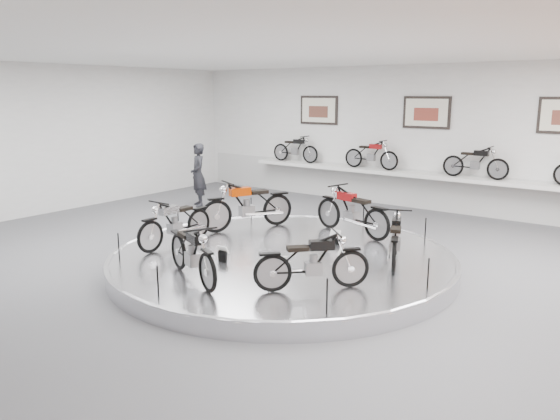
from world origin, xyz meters
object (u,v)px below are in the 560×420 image
Objects in this scene: visitor at (198,175)px; bike_f at (312,261)px; bike_b at (352,211)px; bike_a at (396,238)px; display_platform at (282,260)px; bike_c at (248,205)px; shelf at (419,175)px; bike_d at (175,222)px; bike_e at (192,252)px.

bike_f is at bearing -1.19° from visitor.
visitor reaches higher than bike_b.
bike_a is 0.99× the size of bike_f.
display_platform is 6.33m from visitor.
display_platform is at bearing 92.85° from bike_f.
bike_f is at bearing 79.46° from bike_c.
bike_b reaches higher than bike_f.
shelf is 6.36× the size of bike_b.
bike_a reaches higher than display_platform.
visitor is (-5.40, 3.22, 0.76)m from display_platform.
bike_e is (1.72, -1.24, -0.00)m from bike_d.
bike_e is (-0.61, -4.04, -0.04)m from bike_b.
visitor is (-3.71, 2.21, 0.06)m from bike_c.
bike_b is 1.08× the size of bike_d.
bike_d is at bearing 125.91° from bike_f.
bike_b is at bearing 104.82° from bike_e.
bike_c is at bearing 149.02° from display_platform.
bike_c is 4.32m from visitor.
bike_a is at bearing 13.00° from visitor.
display_platform is at bearing 1.19° from visitor.
shelf is 6.05m from bike_a.
bike_d is (-1.96, -7.25, -0.23)m from shelf.
bike_a is 2.04m from bike_b.
bike_f is (3.21, -2.32, -0.10)m from bike_c.
visitor reaches higher than display_platform.
visitor is at bearing 100.31° from bike_f.
visitor is (-5.16, 5.30, 0.14)m from bike_e.
display_platform is at bearing 84.36° from bike_c.
bike_b is 1.09× the size of bike_e.
bike_e reaches higher than display_platform.
bike_b is at bearing 62.93° from bike_f.
bike_d reaches higher than display_platform.
bike_d reaches higher than bike_e.
bike_c is at bearing 171.21° from bike_d.
visitor reaches higher than bike_c.
bike_f is 0.84× the size of visitor.
bike_c reaches higher than shelf.
visitor is at bearing 149.18° from display_platform.
display_platform is at bearing 86.20° from bike_a.
bike_d is 2.12m from bike_e.
bike_b is 0.95× the size of visitor.
bike_b is at bearing 139.91° from bike_d.
bike_d reaches higher than bike_a.
bike_e is at bearing 157.07° from bike_f.
bike_c is (-1.69, 1.01, 0.69)m from display_platform.
bike_c is at bearing 138.49° from bike_e.
visitor is at bearing 157.64° from bike_e.
visitor is (-3.44, 4.07, 0.14)m from bike_d.
bike_c reaches higher than bike_f.
bike_b is 4.09m from bike_e.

